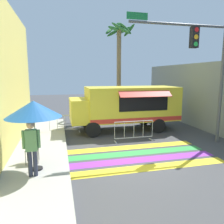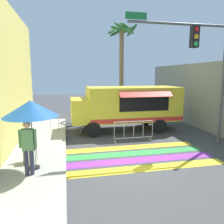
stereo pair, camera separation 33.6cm
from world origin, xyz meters
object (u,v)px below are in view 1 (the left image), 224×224
barricade_side (65,124)px  vendor_person (32,145)px  food_truck (124,105)px  traffic_signal_pole (205,58)px  folding_chair (32,146)px  barricade_front (134,131)px  palm_tree (119,51)px  patio_umbrella (34,109)px

barricade_side → vendor_person: bearing=-101.5°
food_truck → traffic_signal_pole: size_ratio=1.06×
folding_chair → barricade_front: folding_chair is taller
food_truck → folding_chair: 6.38m
traffic_signal_pole → vendor_person: (-7.37, -2.10, -2.84)m
food_truck → folding_chair: (-4.69, -4.25, -0.78)m
palm_tree → folding_chair: bearing=-122.9°
folding_chair → barricade_front: (4.55, 2.01, -0.25)m
food_truck → traffic_signal_pole: 5.02m
traffic_signal_pole → barricade_front: traffic_signal_pole is taller
patio_umbrella → vendor_person: size_ratio=1.32×
patio_umbrella → barricade_side: bearing=78.2°
traffic_signal_pole → barricade_front: (-2.96, 1.10, -3.49)m
barricade_side → palm_tree: (4.37, 4.30, 4.54)m
food_truck → patio_umbrella: size_ratio=2.72×
folding_chair → palm_tree: 11.27m
folding_chair → barricade_front: size_ratio=0.48×
barricade_front → patio_umbrella: bearing=-147.7°
food_truck → palm_tree: size_ratio=0.87×
barricade_side → food_truck: bearing=-3.5°
patio_umbrella → barricade_side: size_ratio=1.32×
vendor_person → barricade_side: (1.15, 5.65, -0.66)m
food_truck → vendor_person: bearing=-129.9°
food_truck → barricade_front: bearing=-93.6°
barricade_front → vendor_person: bearing=-144.0°
food_truck → vendor_person: 7.11m
patio_umbrella → food_truck: bearing=48.0°
folding_chair → palm_tree: (5.66, 8.75, 4.29)m
vendor_person → food_truck: bearing=62.3°
vendor_person → palm_tree: bearing=73.2°
barricade_side → palm_tree: size_ratio=0.24×
patio_umbrella → palm_tree: bearing=60.1°
patio_umbrella → folding_chair: patio_umbrella is taller
vendor_person → barricade_side: bearing=90.7°
patio_umbrella → barricade_front: patio_umbrella is taller
traffic_signal_pole → food_truck: bearing=130.1°
vendor_person → barricade_front: bearing=48.2°
barricade_side → palm_tree: palm_tree is taller
vendor_person → barricade_front: vendor_person is taller
food_truck → patio_umbrella: bearing=-132.0°
folding_chair → palm_tree: size_ratio=0.13×
food_truck → folding_chair: food_truck is taller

